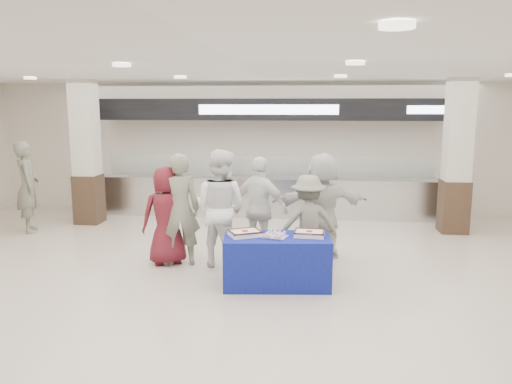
# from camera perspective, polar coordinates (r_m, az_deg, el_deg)

# --- Properties ---
(ground) EXTENTS (14.00, 14.00, 0.00)m
(ground) POSITION_cam_1_polar(r_m,az_deg,el_deg) (7.05, -2.15, -12.25)
(ground) COLOR beige
(ground) RESTS_ON ground
(serving_line) EXTENTS (8.70, 0.85, 2.80)m
(serving_line) POSITION_cam_1_polar(r_m,az_deg,el_deg) (11.98, 1.50, 2.75)
(serving_line) COLOR silver
(serving_line) RESTS_ON ground
(column_left) EXTENTS (0.55, 0.55, 3.20)m
(column_left) POSITION_cam_1_polar(r_m,az_deg,el_deg) (11.80, -18.80, 3.92)
(column_left) COLOR #352418
(column_left) RESTS_ON ground
(column_right) EXTENTS (0.55, 0.55, 3.20)m
(column_right) POSITION_cam_1_polar(r_m,az_deg,el_deg) (11.14, 21.97, 3.40)
(column_right) COLOR #352418
(column_right) RESTS_ON ground
(display_table) EXTENTS (1.62, 0.92, 0.75)m
(display_table) POSITION_cam_1_polar(r_m,az_deg,el_deg) (7.47, 2.39, -7.88)
(display_table) COLOR navy
(display_table) RESTS_ON ground
(sheet_cake_left) EXTENTS (0.55, 0.51, 0.09)m
(sheet_cake_left) POSITION_cam_1_polar(r_m,az_deg,el_deg) (7.39, -1.28, -4.66)
(sheet_cake_left) COLOR white
(sheet_cake_left) RESTS_ON display_table
(sheet_cake_right) EXTENTS (0.45, 0.36, 0.09)m
(sheet_cake_right) POSITION_cam_1_polar(r_m,az_deg,el_deg) (7.42, 6.12, -4.68)
(sheet_cake_right) COLOR white
(sheet_cake_right) RESTS_ON display_table
(cupcake_tray) EXTENTS (0.42, 0.36, 0.06)m
(cupcake_tray) POSITION_cam_1_polar(r_m,az_deg,el_deg) (7.33, 2.10, -4.94)
(cupcake_tray) COLOR silver
(cupcake_tray) RESTS_ON display_table
(civilian_maroon) EXTENTS (0.96, 0.80, 1.67)m
(civilian_maroon) POSITION_cam_1_polar(r_m,az_deg,el_deg) (8.48, -10.18, -2.65)
(civilian_maroon) COLOR maroon
(civilian_maroon) RESTS_ON ground
(soldier_a) EXTENTS (0.78, 0.62, 1.89)m
(soldier_a) POSITION_cam_1_polar(r_m,az_deg,el_deg) (8.38, -8.76, -1.99)
(soldier_a) COLOR slate
(soldier_a) RESTS_ON ground
(chef_tall) EXTENTS (1.15, 1.03, 1.95)m
(chef_tall) POSITION_cam_1_polar(r_m,az_deg,el_deg) (8.25, -4.09, -1.86)
(chef_tall) COLOR white
(chef_tall) RESTS_ON ground
(chef_short) EXTENTS (1.14, 0.83, 1.80)m
(chef_short) POSITION_cam_1_polar(r_m,az_deg,el_deg) (8.61, 0.45, -1.87)
(chef_short) COLOR white
(chef_short) RESTS_ON ground
(soldier_b) EXTENTS (1.12, 0.82, 1.56)m
(soldier_b) POSITION_cam_1_polar(r_m,az_deg,el_deg) (8.12, 5.95, -3.51)
(soldier_b) COLOR slate
(soldier_b) RESTS_ON ground
(civilian_white) EXTENTS (1.80, 0.92, 1.86)m
(civilian_white) POSITION_cam_1_polar(r_m,az_deg,el_deg) (8.78, 7.54, -1.51)
(civilian_white) COLOR silver
(civilian_white) RESTS_ON ground
(soldier_bg) EXTENTS (0.77, 0.84, 1.93)m
(soldier_bg) POSITION_cam_1_polar(r_m,az_deg,el_deg) (11.49, -24.65, 0.55)
(soldier_bg) COLOR slate
(soldier_bg) RESTS_ON ground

